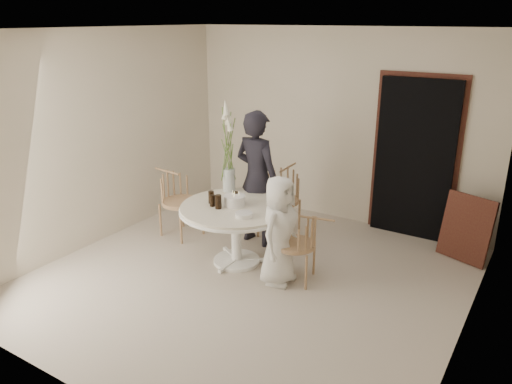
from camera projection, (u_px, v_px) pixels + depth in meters
The scene contains 18 objects.
ground at pixel (250, 278), 5.68m from camera, with size 4.50×4.50×0.00m, color #B9AC9E.
room_shell at pixel (249, 139), 5.14m from camera, with size 4.50×4.50×4.50m.
doorway at pixel (414, 160), 6.50m from camera, with size 1.00×0.10×2.10m, color black.
door_trim at pixel (416, 155), 6.51m from camera, with size 1.12×0.03×2.22m, color #582F1E.
table at pixel (236, 215), 5.85m from camera, with size 1.33×1.33×0.73m.
picture_frame at pixel (466, 228), 6.00m from camera, with size 0.61×0.04×0.82m, color #582F1E.
chair_far at pixel (284, 191), 6.75m from camera, with size 0.53×0.57×0.90m.
chair_right at pixel (305, 239), 5.46m from camera, with size 0.53×0.50×0.79m.
chair_left at pixel (174, 194), 6.69m from camera, with size 0.56×0.53×0.88m.
girl at pixel (257, 178), 6.32m from camera, with size 0.64×0.42×1.75m, color black.
boy at pixel (279, 231), 5.41m from camera, with size 0.60×0.39×1.24m, color white.
birthday_cake at pixel (235, 200), 5.81m from camera, with size 0.25×0.25×0.17m.
cola_tumbler_a at pixel (218, 202), 5.70m from camera, with size 0.08×0.08×0.16m, color black.
cola_tumbler_b at pixel (212, 201), 5.78m from camera, with size 0.06×0.06×0.14m, color black.
cola_tumbler_c at pixel (211, 197), 5.87m from camera, with size 0.07×0.07×0.15m, color black.
cola_tumbler_d at pixel (236, 197), 5.89m from camera, with size 0.06×0.06×0.14m, color black.
plate_stack at pixel (244, 215), 5.48m from camera, with size 0.19×0.19×0.05m, color silver.
flower_vase at pixel (228, 154), 6.15m from camera, with size 0.16×0.16×1.16m.
Camera 1 is at (2.74, -4.22, 2.81)m, focal length 35.00 mm.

